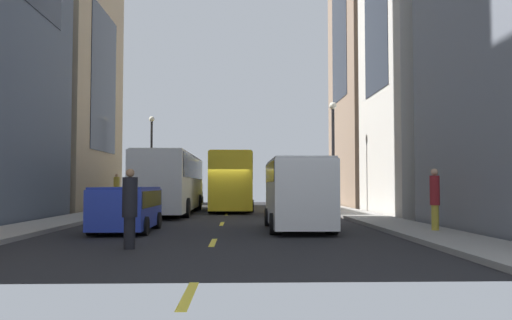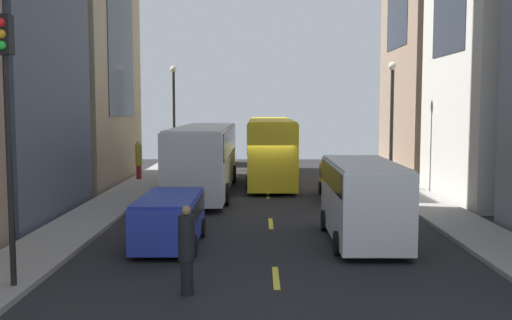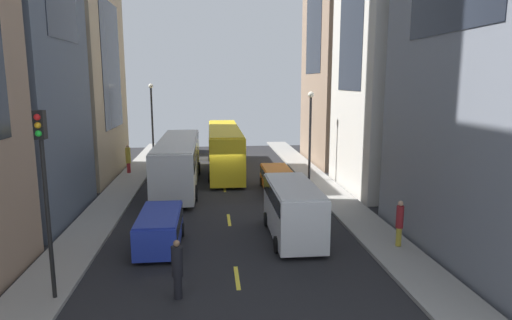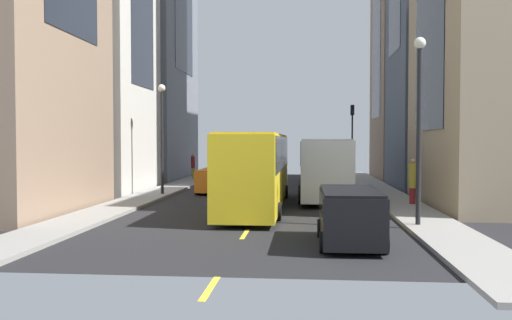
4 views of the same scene
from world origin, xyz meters
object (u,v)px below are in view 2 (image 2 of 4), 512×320
object	(u,v)px
car_black_0	(218,151)
pedestrian_walking_far	(139,159)
car_orange_1	(344,180)
delivery_van_white	(363,195)
car_blue_2	(170,216)
city_bus_white	(205,153)
traffic_light_near_corner	(7,101)
streetcar_yellow	(270,144)
pedestrian_crossing_near	(187,248)

from	to	relation	value
car_black_0	pedestrian_walking_far	size ratio (longest dim) A/B	1.87
car_orange_1	pedestrian_walking_far	distance (m)	12.69
delivery_van_white	pedestrian_walking_far	xyz separation A→B (m)	(-10.28, 15.35, -0.19)
car_blue_2	car_orange_1	bearing A→B (deg)	54.58
city_bus_white	traffic_light_near_corner	size ratio (longest dim) A/B	2.00
streetcar_yellow	pedestrian_walking_far	world-z (taller)	streetcar_yellow
delivery_van_white	car_orange_1	size ratio (longest dim) A/B	1.21
city_bus_white	traffic_light_near_corner	distance (m)	16.54
car_black_0	traffic_light_near_corner	distance (m)	31.10
streetcar_yellow	delivery_van_white	bearing A→B (deg)	-80.72
car_black_0	car_blue_2	world-z (taller)	car_black_0
streetcar_yellow	car_orange_1	distance (m)	8.16
traffic_light_near_corner	car_blue_2	bearing A→B (deg)	57.25
pedestrian_crossing_near	traffic_light_near_corner	xyz separation A→B (m)	(-4.10, 0.20, 3.37)
streetcar_yellow	traffic_light_near_corner	world-z (taller)	traffic_light_near_corner
city_bus_white	delivery_van_white	xyz separation A→B (m)	(6.04, -10.88, -0.50)
city_bus_white	pedestrian_walking_far	world-z (taller)	city_bus_white
delivery_van_white	car_blue_2	xyz separation A→B (m)	(-6.09, -0.57, -0.59)
city_bus_white	pedestrian_walking_far	distance (m)	6.20
car_black_0	car_orange_1	bearing A→B (deg)	-67.17
city_bus_white	delivery_van_white	world-z (taller)	city_bus_white
city_bus_white	delivery_van_white	distance (m)	12.45
pedestrian_walking_far	traffic_light_near_corner	distance (m)	20.83
delivery_van_white	pedestrian_walking_far	size ratio (longest dim) A/B	2.54
city_bus_white	traffic_light_near_corner	xyz separation A→B (m)	(-3.03, -16.08, 2.46)
car_black_0	pedestrian_crossing_near	world-z (taller)	pedestrian_crossing_near
streetcar_yellow	delivery_van_white	xyz separation A→B (m)	(2.66, -16.27, -0.61)
car_orange_1	pedestrian_crossing_near	xyz separation A→B (m)	(-5.61, -14.30, 0.20)
city_bus_white	car_black_0	size ratio (longest dim) A/B	3.01
streetcar_yellow	car_orange_1	size ratio (longest dim) A/B	3.01
car_orange_1	traffic_light_near_corner	size ratio (longest dim) A/B	0.75
city_bus_white	pedestrian_crossing_near	size ratio (longest dim) A/B	6.03
traffic_light_near_corner	delivery_van_white	bearing A→B (deg)	29.83
car_blue_2	pedestrian_walking_far	world-z (taller)	pedestrian_walking_far
pedestrian_walking_far	car_black_0	bearing A→B (deg)	-134.98
city_bus_white	car_blue_2	distance (m)	11.50
pedestrian_walking_far	traffic_light_near_corner	bearing A→B (deg)	69.21
pedestrian_crossing_near	car_blue_2	bearing A→B (deg)	-158.93
car_orange_1	pedestrian_walking_far	xyz separation A→B (m)	(-10.92, 6.45, 0.42)
pedestrian_walking_far	streetcar_yellow	bearing A→B (deg)	162.69
car_black_0	pedestrian_crossing_near	xyz separation A→B (m)	(1.41, -30.99, 0.07)
pedestrian_walking_far	delivery_van_white	bearing A→B (deg)	99.66
delivery_van_white	car_blue_2	bearing A→B (deg)	-174.64
car_black_0	traffic_light_near_corner	bearing A→B (deg)	-95.00
pedestrian_walking_far	traffic_light_near_corner	world-z (taller)	traffic_light_near_corner
streetcar_yellow	car_black_0	size ratio (longest dim) A/B	3.38
car_black_0	pedestrian_walking_far	world-z (taller)	pedestrian_walking_far
delivery_van_white	car_orange_1	bearing A→B (deg)	85.87
city_bus_white	car_orange_1	distance (m)	7.06
streetcar_yellow	pedestrian_crossing_near	world-z (taller)	streetcar_yellow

